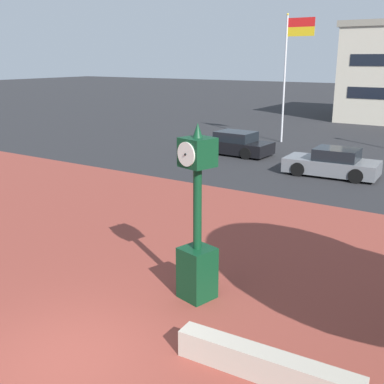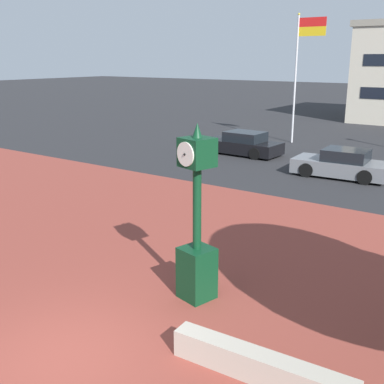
% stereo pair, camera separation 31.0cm
% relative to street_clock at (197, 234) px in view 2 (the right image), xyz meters
% --- Properties ---
extents(ground_plane, '(200.00, 200.00, 0.00)m').
position_rel_street_clock_xyz_m(ground_plane, '(-0.62, -3.22, -1.53)').
color(ground_plane, '#262628').
extents(plaza_brick_paving, '(44.00, 15.65, 0.01)m').
position_rel_street_clock_xyz_m(plaza_brick_paving, '(-0.62, 0.61, -1.52)').
color(plaza_brick_paving, brown).
rests_on(plaza_brick_paving, ground).
extents(planter_wall, '(3.22, 0.56, 0.50)m').
position_rel_street_clock_xyz_m(planter_wall, '(2.48, -1.75, -1.28)').
color(planter_wall, '#ADA393').
rests_on(planter_wall, ground).
extents(street_clock, '(0.82, 0.82, 3.93)m').
position_rel_street_clock_xyz_m(street_clock, '(0.00, 0.00, 0.00)').
color(street_clock, '#0C381E').
rests_on(street_clock, ground).
extents(car_street_mid, '(4.22, 2.10, 1.28)m').
position_rel_street_clock_xyz_m(car_street_mid, '(-1.01, 13.05, -0.96)').
color(car_street_mid, slate).
rests_on(car_street_mid, ground).
extents(car_street_far, '(4.50, 2.08, 1.28)m').
position_rel_street_clock_xyz_m(car_street_far, '(-7.26, 15.09, -0.96)').
color(car_street_far, black).
rests_on(car_street_far, ground).
extents(flagpole_primary, '(1.79, 0.14, 7.79)m').
position_rel_street_clock_xyz_m(flagpole_primary, '(-6.31, 20.31, 3.22)').
color(flagpole_primary, silver).
rests_on(flagpole_primary, ground).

